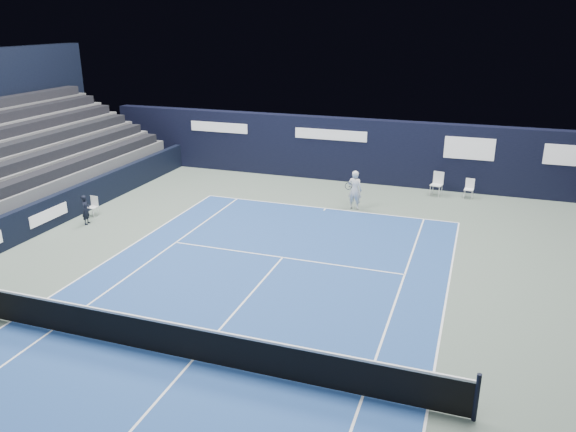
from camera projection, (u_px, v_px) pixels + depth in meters
name	position (u px, v px, depth m)	size (l,w,h in m)	color
ground	(228.00, 320.00, 15.15)	(48.00, 48.00, 0.00)	#526155
court_surface	(193.00, 360.00, 13.37)	(10.97, 23.77, 0.01)	navy
folding_chair_back_a	(437.00, 182.00, 25.53)	(0.58, 0.57, 1.09)	silver
folding_chair_back_b	(469.00, 187.00, 25.19)	(0.43, 0.42, 0.89)	white
line_judge_chair	(93.00, 205.00, 22.95)	(0.38, 0.37, 0.82)	white
line_judge	(86.00, 210.00, 21.97)	(0.43, 0.28, 1.18)	black
court_markings	(193.00, 360.00, 13.36)	(11.03, 23.83, 0.00)	white
tennis_net	(192.00, 342.00, 13.20)	(12.90, 0.10, 1.10)	black
back_sponsor_wall	(352.00, 150.00, 27.53)	(26.00, 0.63, 3.10)	black
side_barrier_left	(45.00, 215.00, 21.41)	(0.33, 22.00, 1.20)	black
tennis_player	(355.00, 190.00, 23.63)	(0.66, 0.85, 1.68)	silver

